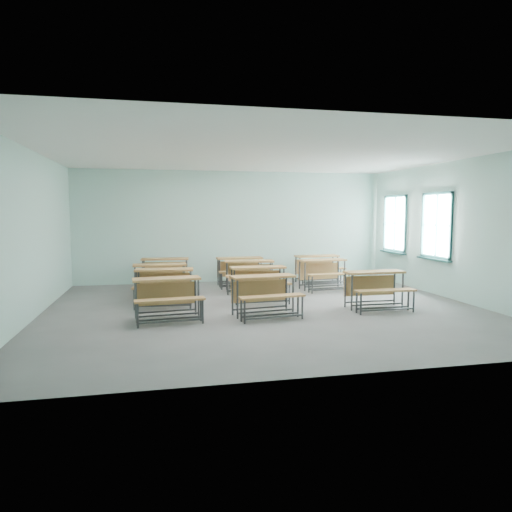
{
  "coord_description": "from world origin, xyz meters",
  "views": [
    {
      "loc": [
        -2.18,
        -9.15,
        2.02
      ],
      "look_at": [
        0.06,
        1.2,
        1.0
      ],
      "focal_mm": 32.0,
      "sensor_mm": 36.0,
      "label": 1
    }
  ],
  "objects_px": {
    "desk_unit_r1c1": "(259,278)",
    "desk_unit_r2c2": "(324,270)",
    "desk_unit_r0c2": "(376,284)",
    "desk_unit_r3c1": "(240,267)",
    "desk_unit_r3c0": "(165,268)",
    "desk_unit_r0c0": "(168,292)",
    "desk_unit_r2c0": "(160,275)",
    "desk_unit_r2c1": "(250,271)",
    "desk_unit_r3c2": "(318,265)",
    "desk_unit_r0c1": "(265,289)",
    "desk_unit_r1c0": "(164,281)"
  },
  "relations": [
    {
      "from": "desk_unit_r0c2",
      "to": "desk_unit_r3c1",
      "type": "bearing_deg",
      "value": 122.54
    },
    {
      "from": "desk_unit_r3c0",
      "to": "desk_unit_r3c2",
      "type": "distance_m",
      "value": 4.31
    },
    {
      "from": "desk_unit_r0c1",
      "to": "desk_unit_r2c2",
      "type": "xyz_separation_m",
      "value": [
        2.22,
        2.66,
        0.0
      ]
    },
    {
      "from": "desk_unit_r0c2",
      "to": "desk_unit_r1c1",
      "type": "bearing_deg",
      "value": 149.23
    },
    {
      "from": "desk_unit_r0c2",
      "to": "desk_unit_r3c1",
      "type": "relative_size",
      "value": 1.0
    },
    {
      "from": "desk_unit_r1c0",
      "to": "desk_unit_r3c1",
      "type": "xyz_separation_m",
      "value": [
        2.07,
        2.15,
        0.0
      ]
    },
    {
      "from": "desk_unit_r1c0",
      "to": "desk_unit_r2c1",
      "type": "distance_m",
      "value": 2.52
    },
    {
      "from": "desk_unit_r2c1",
      "to": "desk_unit_r3c0",
      "type": "relative_size",
      "value": 1.01
    },
    {
      "from": "desk_unit_r2c0",
      "to": "desk_unit_r3c0",
      "type": "bearing_deg",
      "value": 82.69
    },
    {
      "from": "desk_unit_r0c1",
      "to": "desk_unit_r0c2",
      "type": "distance_m",
      "value": 2.44
    },
    {
      "from": "desk_unit_r2c2",
      "to": "desk_unit_r3c1",
      "type": "bearing_deg",
      "value": 147.47
    },
    {
      "from": "desk_unit_r2c0",
      "to": "desk_unit_r3c1",
      "type": "relative_size",
      "value": 1.02
    },
    {
      "from": "desk_unit_r0c2",
      "to": "desk_unit_r3c0",
      "type": "xyz_separation_m",
      "value": [
        -4.28,
        3.69,
        0.0
      ]
    },
    {
      "from": "desk_unit_r2c1",
      "to": "desk_unit_r3c2",
      "type": "relative_size",
      "value": 1.04
    },
    {
      "from": "desk_unit_r0c1",
      "to": "desk_unit_r3c2",
      "type": "bearing_deg",
      "value": 49.57
    },
    {
      "from": "desk_unit_r0c2",
      "to": "desk_unit_r1c0",
      "type": "xyz_separation_m",
      "value": [
        -4.33,
        1.34,
        0.0
      ]
    },
    {
      "from": "desk_unit_r3c1",
      "to": "desk_unit_r1c0",
      "type": "bearing_deg",
      "value": -133.69
    },
    {
      "from": "desk_unit_r0c0",
      "to": "desk_unit_r3c2",
      "type": "xyz_separation_m",
      "value": [
        4.32,
        3.69,
        0.0
      ]
    },
    {
      "from": "desk_unit_r1c0",
      "to": "desk_unit_r2c0",
      "type": "height_order",
      "value": "same"
    },
    {
      "from": "desk_unit_r0c2",
      "to": "desk_unit_r2c1",
      "type": "relative_size",
      "value": 0.94
    },
    {
      "from": "desk_unit_r1c0",
      "to": "desk_unit_r3c0",
      "type": "height_order",
      "value": "same"
    },
    {
      "from": "desk_unit_r2c0",
      "to": "desk_unit_r2c1",
      "type": "xyz_separation_m",
      "value": [
        2.24,
        0.32,
        0.0
      ]
    },
    {
      "from": "desk_unit_r1c1",
      "to": "desk_unit_r2c2",
      "type": "relative_size",
      "value": 0.94
    },
    {
      "from": "desk_unit_r2c2",
      "to": "desk_unit_r2c0",
      "type": "bearing_deg",
      "value": 175.8
    },
    {
      "from": "desk_unit_r0c2",
      "to": "desk_unit_r1c0",
      "type": "height_order",
      "value": "same"
    },
    {
      "from": "desk_unit_r2c1",
      "to": "desk_unit_r3c2",
      "type": "xyz_separation_m",
      "value": [
        2.2,
        0.97,
        0.0
      ]
    },
    {
      "from": "desk_unit_r1c1",
      "to": "desk_unit_r2c1",
      "type": "relative_size",
      "value": 0.94
    },
    {
      "from": "desk_unit_r2c2",
      "to": "desk_unit_r3c1",
      "type": "height_order",
      "value": "same"
    },
    {
      "from": "desk_unit_r2c2",
      "to": "desk_unit_r3c0",
      "type": "distance_m",
      "value": 4.24
    },
    {
      "from": "desk_unit_r1c1",
      "to": "desk_unit_r3c2",
      "type": "relative_size",
      "value": 0.98
    },
    {
      "from": "desk_unit_r0c1",
      "to": "desk_unit_r2c2",
      "type": "height_order",
      "value": "same"
    },
    {
      "from": "desk_unit_r3c0",
      "to": "desk_unit_r3c2",
      "type": "bearing_deg",
      "value": 3.7
    },
    {
      "from": "desk_unit_r1c1",
      "to": "desk_unit_r3c1",
      "type": "xyz_separation_m",
      "value": [
        -0.04,
        2.19,
        0.0
      ]
    },
    {
      "from": "desk_unit_r0c0",
      "to": "desk_unit_r2c0",
      "type": "distance_m",
      "value": 2.41
    },
    {
      "from": "desk_unit_r2c1",
      "to": "desk_unit_r3c0",
      "type": "bearing_deg",
      "value": 159.86
    },
    {
      "from": "desk_unit_r0c0",
      "to": "desk_unit_r2c2",
      "type": "relative_size",
      "value": 0.99
    },
    {
      "from": "desk_unit_r3c0",
      "to": "desk_unit_r0c0",
      "type": "bearing_deg",
      "value": -85.42
    },
    {
      "from": "desk_unit_r3c0",
      "to": "desk_unit_r1c0",
      "type": "bearing_deg",
      "value": -86.59
    },
    {
      "from": "desk_unit_r3c0",
      "to": "desk_unit_r3c1",
      "type": "distance_m",
      "value": 2.03
    },
    {
      "from": "desk_unit_r1c1",
      "to": "desk_unit_r3c2",
      "type": "height_order",
      "value": "same"
    },
    {
      "from": "desk_unit_r2c1",
      "to": "desk_unit_r1c1",
      "type": "bearing_deg",
      "value": -85.92
    },
    {
      "from": "desk_unit_r2c2",
      "to": "desk_unit_r3c2",
      "type": "height_order",
      "value": "same"
    },
    {
      "from": "desk_unit_r3c1",
      "to": "desk_unit_r3c2",
      "type": "height_order",
      "value": "same"
    },
    {
      "from": "desk_unit_r1c1",
      "to": "desk_unit_r3c1",
      "type": "height_order",
      "value": "same"
    },
    {
      "from": "desk_unit_r0c1",
      "to": "desk_unit_r2c1",
      "type": "distance_m",
      "value": 2.81
    },
    {
      "from": "desk_unit_r0c1",
      "to": "desk_unit_r2c1",
      "type": "xyz_separation_m",
      "value": [
        0.26,
        2.8,
        0.0
      ]
    },
    {
      "from": "desk_unit_r0c0",
      "to": "desk_unit_r3c2",
      "type": "relative_size",
      "value": 1.03
    },
    {
      "from": "desk_unit_r0c1",
      "to": "desk_unit_r2c0",
      "type": "xyz_separation_m",
      "value": [
        -1.98,
        2.48,
        0.0
      ]
    },
    {
      "from": "desk_unit_r1c0",
      "to": "desk_unit_r3c0",
      "type": "bearing_deg",
      "value": 93.85
    },
    {
      "from": "desk_unit_r2c1",
      "to": "desk_unit_r2c2",
      "type": "xyz_separation_m",
      "value": [
        1.96,
        -0.14,
        0.0
      ]
    }
  ]
}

